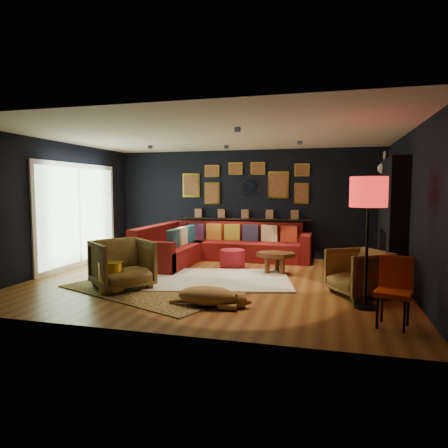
% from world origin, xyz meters
% --- Properties ---
extents(floor, '(6.50, 6.50, 0.00)m').
position_xyz_m(floor, '(0.00, 0.00, 0.00)').
color(floor, brown).
rests_on(floor, ground).
extents(room_walls, '(6.50, 6.50, 6.50)m').
position_xyz_m(room_walls, '(0.00, 0.00, 1.59)').
color(room_walls, black).
rests_on(room_walls, ground).
extents(sectional, '(3.41, 2.69, 0.86)m').
position_xyz_m(sectional, '(-0.61, 1.81, 0.32)').
color(sectional, maroon).
rests_on(sectional, ground).
extents(ledge, '(3.20, 0.12, 0.04)m').
position_xyz_m(ledge, '(0.00, 2.68, 0.92)').
color(ledge, black).
rests_on(ledge, room_walls).
extents(gallery_wall, '(3.15, 0.04, 1.02)m').
position_xyz_m(gallery_wall, '(-0.01, 2.72, 1.81)').
color(gallery_wall, gold).
rests_on(gallery_wall, room_walls).
extents(sunburst_mirror, '(0.47, 0.16, 0.47)m').
position_xyz_m(sunburst_mirror, '(0.10, 2.72, 1.70)').
color(sunburst_mirror, silver).
rests_on(sunburst_mirror, room_walls).
extents(fireplace, '(0.31, 1.60, 2.20)m').
position_xyz_m(fireplace, '(3.09, 0.90, 1.02)').
color(fireplace, black).
rests_on(fireplace, ground).
extents(deer_head, '(0.50, 0.28, 0.45)m').
position_xyz_m(deer_head, '(3.14, 1.40, 2.05)').
color(deer_head, white).
rests_on(deer_head, fireplace).
extents(sliding_door, '(0.06, 2.80, 2.20)m').
position_xyz_m(sliding_door, '(-3.22, 0.60, 1.10)').
color(sliding_door, white).
rests_on(sliding_door, ground).
extents(ceiling_spots, '(3.30, 2.50, 0.06)m').
position_xyz_m(ceiling_spots, '(-0.00, 0.80, 2.56)').
color(ceiling_spots, black).
rests_on(ceiling_spots, room_walls).
extents(shag_rug, '(2.82, 2.31, 0.03)m').
position_xyz_m(shag_rug, '(0.10, 0.01, 0.02)').
color(shag_rug, silver).
rests_on(shag_rug, ground).
extents(leopard_rug, '(3.39, 2.95, 0.02)m').
position_xyz_m(leopard_rug, '(-0.75, -0.76, 0.01)').
color(leopard_rug, tan).
rests_on(leopard_rug, ground).
extents(coffee_table, '(0.81, 0.63, 0.39)m').
position_xyz_m(coffee_table, '(1.00, 0.82, 0.34)').
color(coffee_table, brown).
rests_on(coffee_table, shag_rug).
extents(pouf, '(0.53, 0.53, 0.35)m').
position_xyz_m(pouf, '(0.03, 1.23, 0.21)').
color(pouf, maroon).
rests_on(pouf, shag_rug).
extents(armchair_left, '(1.20, 1.20, 0.90)m').
position_xyz_m(armchair_left, '(-1.31, -0.99, 0.45)').
color(armchair_left, tan).
rests_on(armchair_left, ground).
extents(armchair_right, '(1.02, 1.04, 0.79)m').
position_xyz_m(armchair_right, '(2.45, -0.43, 0.40)').
color(armchair_right, tan).
rests_on(armchair_right, ground).
extents(gold_stool, '(0.40, 0.40, 0.50)m').
position_xyz_m(gold_stool, '(-1.36, -1.24, 0.25)').
color(gold_stool, gold).
rests_on(gold_stool, ground).
extents(orange_chair, '(0.49, 0.49, 0.84)m').
position_xyz_m(orange_chair, '(2.77, -1.77, 0.49)').
color(orange_chair, black).
rests_on(orange_chair, ground).
extents(floor_lamp, '(0.50, 0.50, 1.82)m').
position_xyz_m(floor_lamp, '(2.50, -1.11, 1.54)').
color(floor_lamp, black).
rests_on(floor_lamp, ground).
extents(dog, '(1.20, 0.60, 0.38)m').
position_xyz_m(dog, '(0.36, -1.59, 0.20)').
color(dog, '#A37241').
rests_on(dog, leopard_rug).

